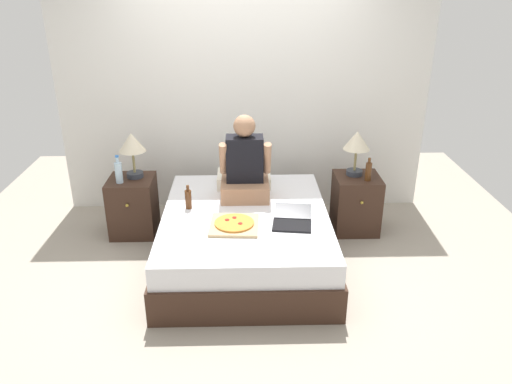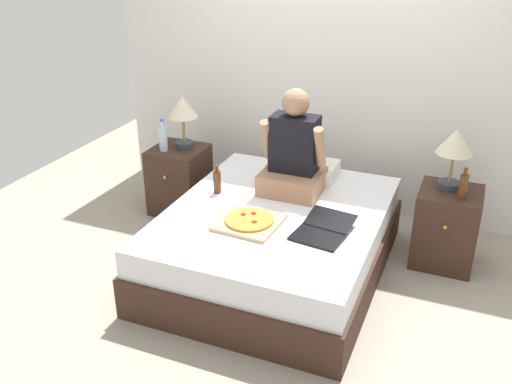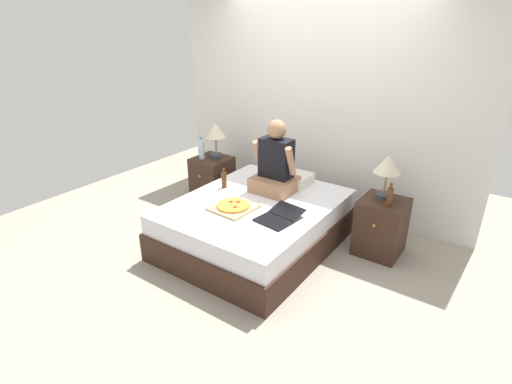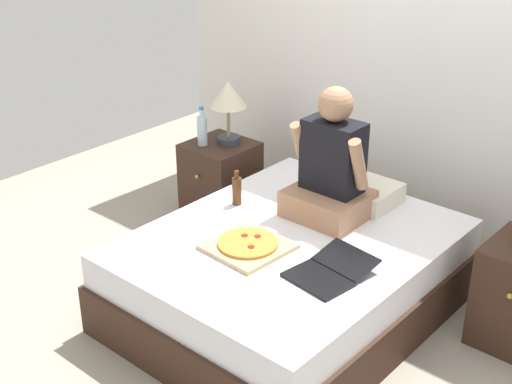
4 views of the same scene
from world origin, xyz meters
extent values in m
plane|color=#9E9384|center=(0.00, 0.00, 0.00)|extent=(5.88, 5.88, 0.00)
cube|color=silver|center=(0.00, 1.28, 1.25)|extent=(3.88, 0.12, 2.50)
cube|color=#382319|center=(0.00, 0.00, 0.15)|extent=(1.49, 1.84, 0.30)
cube|color=white|center=(0.00, 0.00, 0.40)|extent=(1.44, 1.79, 0.20)
cube|color=#382319|center=(-1.12, 0.60, 0.29)|extent=(0.44, 0.44, 0.58)
sphere|color=gold|center=(-1.12, 0.37, 0.41)|extent=(0.03, 0.03, 0.03)
cylinder|color=#333842|center=(-1.08, 0.65, 0.61)|extent=(0.16, 0.16, 0.05)
cylinder|color=olive|center=(-1.08, 0.65, 0.74)|extent=(0.02, 0.02, 0.22)
cone|color=beige|center=(-1.08, 0.65, 0.94)|extent=(0.26, 0.26, 0.18)
cylinder|color=silver|center=(-1.20, 0.51, 0.68)|extent=(0.07, 0.07, 0.20)
cylinder|color=silver|center=(-1.20, 0.51, 0.81)|extent=(0.03, 0.03, 0.06)
cylinder|color=blue|center=(-1.20, 0.51, 0.85)|extent=(0.04, 0.03, 0.02)
cube|color=#382319|center=(1.12, 0.60, 0.29)|extent=(0.44, 0.44, 0.58)
sphere|color=gold|center=(1.12, 0.37, 0.41)|extent=(0.03, 0.03, 0.03)
cylinder|color=#333842|center=(1.09, 0.65, 0.61)|extent=(0.16, 0.16, 0.05)
cylinder|color=olive|center=(1.09, 0.65, 0.74)|extent=(0.02, 0.02, 0.22)
cone|color=beige|center=(1.09, 0.65, 0.94)|extent=(0.26, 0.26, 0.18)
cylinder|color=#512D14|center=(1.19, 0.50, 0.67)|extent=(0.06, 0.06, 0.18)
cylinder|color=#512D14|center=(1.19, 0.50, 0.79)|extent=(0.03, 0.03, 0.05)
cube|color=silver|center=(-0.01, 0.64, 0.56)|extent=(0.52, 0.34, 0.12)
cube|color=#A37556|center=(0.00, 0.34, 0.58)|extent=(0.44, 0.40, 0.16)
cube|color=black|center=(0.00, 0.37, 0.87)|extent=(0.34, 0.20, 0.42)
sphere|color=#A37556|center=(0.00, 0.37, 1.18)|extent=(0.20, 0.20, 0.20)
cylinder|color=#A37556|center=(-0.20, 0.32, 0.89)|extent=(0.07, 0.18, 0.32)
cylinder|color=#A37556|center=(0.20, 0.32, 0.89)|extent=(0.07, 0.18, 0.32)
cube|color=black|center=(0.38, -0.27, 0.51)|extent=(0.35, 0.26, 0.02)
cube|color=black|center=(0.41, -0.07, 0.54)|extent=(0.34, 0.24, 0.06)
cube|color=tan|center=(-0.09, -0.26, 0.51)|extent=(0.42, 0.42, 0.02)
cylinder|color=#CC7F33|center=(-0.09, -0.26, 0.53)|extent=(0.33, 0.33, 0.02)
cylinder|color=maroon|center=(-0.15, -0.22, 0.54)|extent=(0.04, 0.04, 0.00)
cylinder|color=maroon|center=(-0.04, -0.29, 0.54)|extent=(0.04, 0.04, 0.00)
cylinder|color=maroon|center=(-0.09, -0.18, 0.54)|extent=(0.04, 0.04, 0.00)
cylinder|color=#4C2811|center=(-0.51, 0.11, 0.58)|extent=(0.06, 0.06, 0.17)
cylinder|color=#4C2811|center=(-0.51, 0.11, 0.69)|extent=(0.03, 0.03, 0.05)
camera|label=1|loc=(-0.02, -3.94, 2.43)|focal=35.00mm
camera|label=2|loc=(1.23, -3.34, 2.33)|focal=40.00mm
camera|label=3|loc=(2.13, -3.02, 2.23)|focal=28.00mm
camera|label=4|loc=(2.13, -2.75, 2.43)|focal=50.00mm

